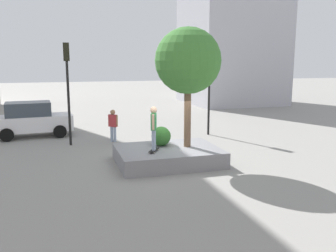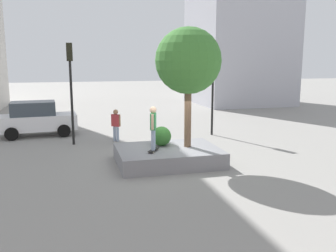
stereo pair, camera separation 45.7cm
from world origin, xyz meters
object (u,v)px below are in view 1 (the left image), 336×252
planter_ledge (168,156)px  skateboard (154,150)px  skateboarder (154,125)px  police_car (32,119)px  bystander_watching (113,123)px  traffic_light_corner (209,78)px  plaza_tree (188,61)px  traffic_light_median (67,77)px

planter_ledge → skateboard: skateboard is taller
skateboarder → police_car: (-4.90, 7.45, -0.70)m
bystander_watching → traffic_light_corner: bearing=3.1°
plaza_tree → traffic_light_corner: bearing=58.2°
bystander_watching → skateboarder: bearing=-80.2°
traffic_light_corner → bystander_watching: 5.80m
traffic_light_corner → traffic_light_median: size_ratio=0.95×
planter_ledge → police_car: bearing=128.3°
traffic_light_median → bystander_watching: 3.18m
traffic_light_median → police_car: bearing=126.0°
plaza_tree → traffic_light_median: size_ratio=0.97×
skateboard → bystander_watching: size_ratio=0.48×
police_car → traffic_light_corner: size_ratio=0.90×
traffic_light_median → bystander_watching: bearing=4.2°
plaza_tree → planter_ledge: bearing=-175.2°
skateboard → bystander_watching: bearing=99.8°
skateboarder → bystander_watching: bearing=99.8°
skateboard → traffic_light_median: bearing=121.8°
plaza_tree → traffic_light_median: plaza_tree is taller
plaza_tree → skateboarder: 2.86m
police_car → bystander_watching: police_car is taller
traffic_light_median → plaza_tree: bearing=-44.1°
skateboarder → police_car: 8.94m
planter_ledge → traffic_light_median: traffic_light_median is taller
traffic_light_corner → bystander_watching: bearing=-176.9°
skateboard → skateboarder: 0.98m
police_car → traffic_light_median: (1.92, -2.64, 2.36)m
skateboarder → traffic_light_median: 5.89m
planter_ledge → skateboard: (-0.68, -0.38, 0.37)m
plaza_tree → bystander_watching: 5.97m
police_car → traffic_light_median: 4.03m
traffic_light_median → skateboarder: bearing=-58.2°
planter_ledge → bystander_watching: bystander_watching is taller
police_car → skateboard: bearing=-56.7°
police_car → traffic_light_median: traffic_light_median is taller
traffic_light_corner → bystander_watching: size_ratio=2.84×
planter_ledge → traffic_light_median: size_ratio=0.82×
skateboard → traffic_light_corner: traffic_light_corner is taller
skateboard → traffic_light_median: traffic_light_median is taller
skateboard → skateboarder: size_ratio=0.47×
traffic_light_median → skateboard: bearing=-58.2°
plaza_tree → bystander_watching: plaza_tree is taller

